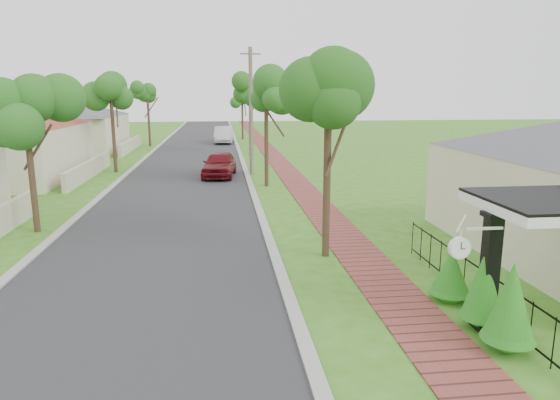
{
  "coord_description": "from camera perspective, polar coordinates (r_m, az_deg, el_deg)",
  "views": [
    {
      "loc": [
        -0.9,
        -10.16,
        4.85
      ],
      "look_at": [
        0.95,
        5.37,
        1.5
      ],
      "focal_mm": 32.0,
      "sensor_mm": 36.0,
      "label": 1
    }
  ],
  "objects": [
    {
      "name": "parked_car_red",
      "position": [
        29.78,
        -6.95,
        4.07
      ],
      "size": [
        2.28,
        4.54,
        1.48
      ],
      "primitive_type": "imported",
      "rotation": [
        0.0,
        0.0,
        -0.13
      ],
      "color": "maroon",
      "rests_on": "ground"
    },
    {
      "name": "near_tree",
      "position": [
        14.6,
        5.54,
        10.26
      ],
      "size": [
        2.15,
        2.15,
        5.52
      ],
      "color": "#382619",
      "rests_on": "ground"
    },
    {
      "name": "parked_car_white",
      "position": [
        50.31,
        -6.47,
        7.4
      ],
      "size": [
        1.92,
        4.99,
        1.62
      ],
      "primitive_type": "imported",
      "rotation": [
        0.0,
        0.0,
        -0.04
      ],
      "color": "silver",
      "rests_on": "ground"
    },
    {
      "name": "street_trees",
      "position": [
        37.06,
        -10.06,
        11.42
      ],
      "size": [
        10.7,
        37.65,
        5.89
      ],
      "color": "#382619",
      "rests_on": "ground"
    },
    {
      "name": "utility_pole",
      "position": [
        30.24,
        -3.33,
        10.1
      ],
      "size": [
        1.2,
        0.24,
        7.51
      ],
      "color": "#726459",
      "rests_on": "ground"
    },
    {
      "name": "ground",
      "position": [
        11.3,
        -1.62,
        -13.35
      ],
      "size": [
        160.0,
        160.0,
        0.0
      ],
      "primitive_type": "plane",
      "color": "#396D1A",
      "rests_on": "ground"
    },
    {
      "name": "road",
      "position": [
        30.62,
        -10.66,
        2.76
      ],
      "size": [
        7.0,
        120.0,
        0.02
      ],
      "primitive_type": "cube",
      "color": "#28282B",
      "rests_on": "ground"
    },
    {
      "name": "kerb_left",
      "position": [
        31.09,
        -17.39,
        2.55
      ],
      "size": [
        0.3,
        120.0,
        0.1
      ],
      "primitive_type": "cube",
      "color": "#9E9E99",
      "rests_on": "ground"
    },
    {
      "name": "sidewalk",
      "position": [
        30.83,
        1.02,
        3.03
      ],
      "size": [
        1.5,
        120.0,
        0.03
      ],
      "primitive_type": "cube",
      "color": "brown",
      "rests_on": "ground"
    },
    {
      "name": "station_clock",
      "position": [
        10.31,
        20.02,
        -5.01
      ],
      "size": [
        1.07,
        0.13,
        0.62
      ],
      "color": "white",
      "rests_on": "ground"
    },
    {
      "name": "hedge_row",
      "position": [
        11.38,
        22.1,
        -9.7
      ],
      "size": [
        0.88,
        3.31,
        1.9
      ],
      "color": "#146818",
      "rests_on": "ground"
    },
    {
      "name": "porch_post",
      "position": [
        11.29,
        22.76,
        -8.18
      ],
      "size": [
        0.48,
        0.48,
        2.52
      ],
      "color": "black",
      "rests_on": "ground"
    },
    {
      "name": "far_house_grey",
      "position": [
        46.42,
        -24.69,
        7.9
      ],
      "size": [
        15.56,
        15.56,
        4.6
      ],
      "color": "beige",
      "rests_on": "ground"
    },
    {
      "name": "kerb_right",
      "position": [
        30.59,
        -3.82,
        2.93
      ],
      "size": [
        0.3,
        120.0,
        0.1
      ],
      "primitive_type": "cube",
      "color": "#9E9E99",
      "rests_on": "ground"
    },
    {
      "name": "picket_fence",
      "position": [
        12.47,
        21.7,
        -9.06
      ],
      "size": [
        0.03,
        8.02,
        1.0
      ],
      "color": "black",
      "rests_on": "ground"
    }
  ]
}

